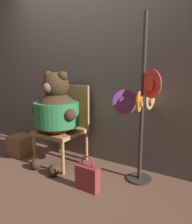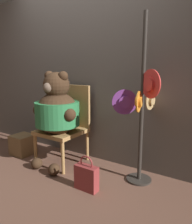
{
  "view_description": "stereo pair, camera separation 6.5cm",
  "coord_description": "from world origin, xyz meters",
  "px_view_note": "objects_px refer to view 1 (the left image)",
  "views": [
    {
      "loc": [
        1.72,
        -1.8,
        1.25
      ],
      "look_at": [
        0.41,
        0.3,
        0.75
      ],
      "focal_mm": 35.0,
      "sensor_mm": 36.0,
      "label": 1
    },
    {
      "loc": [
        1.78,
        -1.77,
        1.25
      ],
      "look_at": [
        0.41,
        0.3,
        0.75
      ],
      "focal_mm": 35.0,
      "sensor_mm": 36.0,
      "label": 2
    }
  ],
  "objects_px": {
    "chair": "(65,123)",
    "handbag_on_ground": "(87,177)",
    "teddy_bear": "(56,111)",
    "hat_display_rack": "(142,109)"
  },
  "relations": [
    {
      "from": "hat_display_rack",
      "to": "chair",
      "type": "bearing_deg",
      "value": 179.33
    },
    {
      "from": "hat_display_rack",
      "to": "handbag_on_ground",
      "type": "xyz_separation_m",
      "value": [
        -0.38,
        -0.46,
        -0.68
      ]
    },
    {
      "from": "chair",
      "to": "hat_display_rack",
      "type": "distance_m",
      "value": 1.1
    },
    {
      "from": "chair",
      "to": "handbag_on_ground",
      "type": "height_order",
      "value": "chair"
    },
    {
      "from": "chair",
      "to": "hat_display_rack",
      "type": "height_order",
      "value": "hat_display_rack"
    },
    {
      "from": "teddy_bear",
      "to": "handbag_on_ground",
      "type": "height_order",
      "value": "teddy_bear"
    },
    {
      "from": "handbag_on_ground",
      "to": "hat_display_rack",
      "type": "bearing_deg",
      "value": 50.18
    },
    {
      "from": "teddy_bear",
      "to": "handbag_on_ground",
      "type": "distance_m",
      "value": 0.92
    },
    {
      "from": "chair",
      "to": "teddy_bear",
      "type": "xyz_separation_m",
      "value": [
        0.02,
        -0.19,
        0.19
      ]
    },
    {
      "from": "chair",
      "to": "hat_display_rack",
      "type": "xyz_separation_m",
      "value": [
        1.06,
        -0.01,
        0.29
      ]
    }
  ]
}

